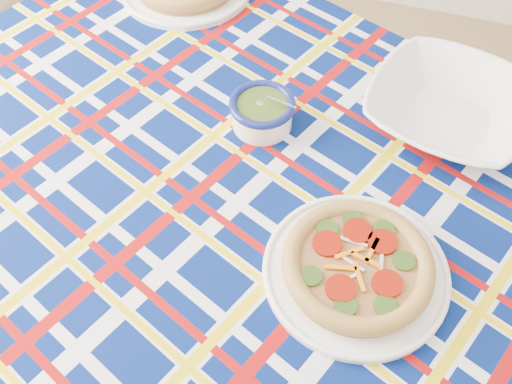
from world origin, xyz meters
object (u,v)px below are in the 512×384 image
(dining_table, at_px, (283,234))
(main_focaccia_plate, at_px, (358,265))
(pesto_bowl, at_px, (262,111))
(serving_bowl, at_px, (449,110))

(dining_table, height_order, main_focaccia_plate, main_focaccia_plate)
(pesto_bowl, height_order, serving_bowl, same)
(pesto_bowl, bearing_deg, main_focaccia_plate, -47.71)
(dining_table, xyz_separation_m, main_focaccia_plate, (0.15, -0.09, 0.11))
(main_focaccia_plate, distance_m, pesto_bowl, 0.37)
(main_focaccia_plate, bearing_deg, pesto_bowl, 132.29)
(dining_table, xyz_separation_m, pesto_bowl, (-0.10, 0.18, 0.12))
(main_focaccia_plate, bearing_deg, dining_table, 148.72)
(dining_table, height_order, pesto_bowl, pesto_bowl)
(pesto_bowl, xyz_separation_m, serving_bowl, (0.34, 0.12, -0.00))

